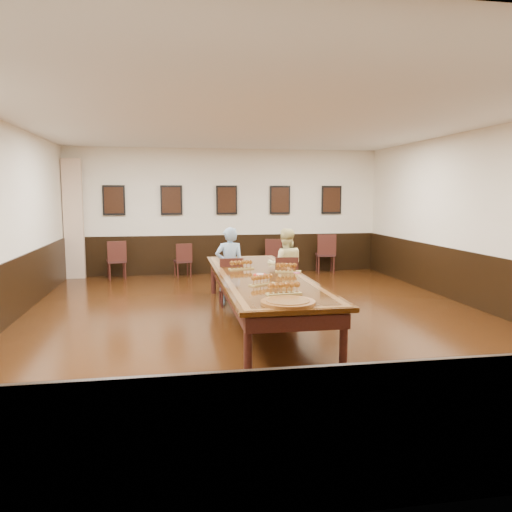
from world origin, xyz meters
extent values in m
cube|color=black|center=(0.00, 0.00, -0.01)|extent=(8.00, 10.00, 0.02)
cube|color=white|center=(0.00, 0.00, 3.21)|extent=(8.00, 10.00, 0.02)
cube|color=#F1E5C9|center=(0.00, 5.01, 1.60)|extent=(8.00, 0.02, 3.20)
cube|color=#F1E5C9|center=(0.00, -5.01, 1.60)|extent=(8.00, 0.02, 3.20)
cube|color=#F1E5C9|center=(4.01, 0.00, 1.60)|extent=(0.02, 10.00, 3.20)
imported|color=#487FB4|center=(-0.37, 1.24, 0.73)|extent=(0.53, 0.35, 1.45)
imported|color=#F9EA9C|center=(0.69, 1.25, 0.71)|extent=(0.77, 0.64, 1.41)
cube|color=#EA4E99|center=(0.60, 0.13, 0.76)|extent=(0.13, 0.17, 0.01)
cube|color=#D5B092|center=(-3.75, 4.82, 1.45)|extent=(0.45, 0.18, 2.90)
cube|color=black|center=(0.00, 4.98, 0.50)|extent=(7.98, 0.04, 1.00)
cube|color=black|center=(0.00, -4.98, 0.50)|extent=(7.98, 0.04, 1.00)
cube|color=black|center=(3.98, 0.00, 0.50)|extent=(0.04, 9.98, 1.00)
cube|color=black|center=(0.00, 0.00, 0.72)|extent=(1.40, 5.00, 0.06)
cube|color=olive|center=(0.00, 0.00, 0.75)|extent=(1.28, 4.88, 0.00)
cube|color=black|center=(0.00, 0.00, 0.75)|extent=(1.10, 4.70, 0.00)
cube|color=black|center=(0.00, 0.00, 0.57)|extent=(1.25, 4.85, 0.18)
cylinder|color=black|center=(-0.58, -2.32, 0.34)|extent=(0.10, 0.10, 0.69)
cylinder|color=black|center=(0.58, -2.32, 0.34)|extent=(0.10, 0.10, 0.69)
cylinder|color=black|center=(-0.58, 2.32, 0.34)|extent=(0.10, 0.10, 0.69)
cylinder|color=black|center=(0.58, 2.32, 0.34)|extent=(0.10, 0.10, 0.69)
cube|color=black|center=(-2.80, 4.94, 1.90)|extent=(0.54, 0.03, 0.74)
cube|color=black|center=(-2.80, 4.92, 1.90)|extent=(0.46, 0.01, 0.64)
cube|color=black|center=(-1.40, 4.94, 1.90)|extent=(0.54, 0.03, 0.74)
cube|color=black|center=(-1.40, 4.92, 1.90)|extent=(0.46, 0.01, 0.64)
cube|color=black|center=(0.00, 4.94, 1.90)|extent=(0.54, 0.03, 0.74)
cube|color=black|center=(0.00, 4.92, 1.90)|extent=(0.46, 0.01, 0.64)
cube|color=black|center=(1.40, 4.94, 1.90)|extent=(0.54, 0.03, 0.74)
cube|color=black|center=(1.40, 4.92, 1.90)|extent=(0.46, 0.01, 0.64)
cube|color=black|center=(2.80, 4.94, 1.90)|extent=(0.54, 0.03, 0.74)
cube|color=black|center=(2.80, 4.92, 1.90)|extent=(0.46, 0.01, 0.64)
cube|color=olive|center=(-0.24, 0.64, 0.76)|extent=(0.46, 0.24, 0.03)
cube|color=olive|center=(0.50, 0.20, 0.76)|extent=(0.45, 0.23, 0.03)
cube|color=olive|center=(-0.15, -0.88, 0.76)|extent=(0.42, 0.31, 0.03)
cube|color=olive|center=(0.00, -1.63, 0.77)|extent=(0.47, 0.19, 0.03)
cylinder|color=red|center=(-0.03, -0.05, 0.76)|extent=(0.22, 0.22, 0.02)
cylinder|color=silver|center=(-0.03, -0.05, 0.77)|extent=(0.12, 0.12, 0.01)
cylinder|color=#623413|center=(-0.07, -2.18, 0.77)|extent=(0.83, 0.83, 0.04)
cylinder|color=olive|center=(-0.07, -2.18, 0.80)|extent=(0.66, 0.66, 0.01)
camera|label=1|loc=(-1.44, -7.85, 2.06)|focal=35.00mm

